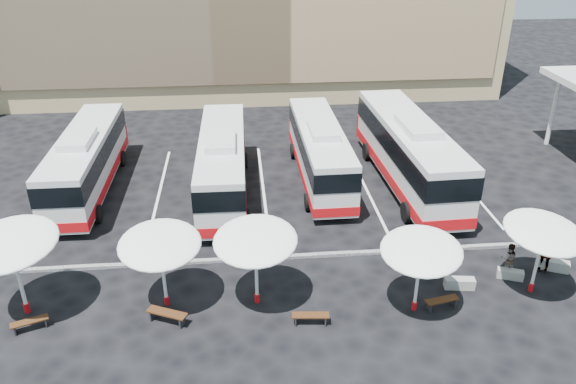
{
  "coord_description": "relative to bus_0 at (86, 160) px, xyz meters",
  "views": [
    {
      "loc": [
        -1.3,
        -21.46,
        14.68
      ],
      "look_at": [
        1.0,
        3.0,
        2.2
      ],
      "focal_mm": 35.0,
      "sensor_mm": 36.0,
      "label": 1
    }
  ],
  "objects": [
    {
      "name": "ground",
      "position": [
        9.97,
        -8.69,
        -1.9
      ],
      "size": [
        120.0,
        120.0,
        0.0
      ],
      "primitive_type": "plane",
      "color": "black",
      "rests_on": "ground"
    },
    {
      "name": "curb_divider",
      "position": [
        9.97,
        -8.19,
        -1.83
      ],
      "size": [
        34.0,
        0.25,
        0.15
      ],
      "primitive_type": "cube",
      "color": "black",
      "rests_on": "ground"
    },
    {
      "name": "bay_lines",
      "position": [
        9.97,
        -0.69,
        -1.9
      ],
      "size": [
        24.15,
        12.0,
        0.01
      ],
      "color": "white",
      "rests_on": "ground"
    },
    {
      "name": "bus_0",
      "position": [
        0.0,
        0.0,
        0.0
      ],
      "size": [
        2.79,
        11.74,
        3.72
      ],
      "rotation": [
        0.0,
        0.0,
        -0.0
      ],
      "color": "silver",
      "rests_on": "ground"
    },
    {
      "name": "bus_1",
      "position": [
        7.72,
        -1.11,
        0.03
      ],
      "size": [
        2.9,
        11.92,
        3.77
      ],
      "rotation": [
        0.0,
        0.0,
        -0.01
      ],
      "color": "silver",
      "rests_on": "ground"
    },
    {
      "name": "bus_2",
      "position": [
        13.42,
        0.24,
        -0.03
      ],
      "size": [
        2.79,
        11.58,
        3.67
      ],
      "rotation": [
        0.0,
        0.0,
        0.01
      ],
      "color": "silver",
      "rests_on": "ground"
    },
    {
      "name": "bus_3",
      "position": [
        18.44,
        -0.9,
        0.25
      ],
      "size": [
        3.44,
        13.35,
        4.21
      ],
      "rotation": [
        0.0,
        0.0,
        0.04
      ],
      "color": "silver",
      "rests_on": "ground"
    },
    {
      "name": "sunshade_0",
      "position": [
        -0.18,
        -11.11,
        1.33
      ],
      "size": [
        4.49,
        4.52,
        3.81
      ],
      "rotation": [
        0.0,
        0.0,
        -0.27
      ],
      "color": "silver",
      "rests_on": "ground"
    },
    {
      "name": "sunshade_1",
      "position": [
        5.42,
        -11.14,
        1.01
      ],
      "size": [
        3.68,
        3.71,
        3.42
      ],
      "rotation": [
        0.0,
        0.0,
        0.13
      ],
      "color": "silver",
      "rests_on": "ground"
    },
    {
      "name": "sunshade_2",
      "position": [
        9.15,
        -11.33,
        1.09
      ],
      "size": [
        4.07,
        4.1,
        3.52
      ],
      "rotation": [
        0.0,
        0.0,
        -0.24
      ],
      "color": "silver",
      "rests_on": "ground"
    },
    {
      "name": "sunshade_3",
      "position": [
        15.52,
        -12.43,
        0.93
      ],
      "size": [
        4.23,
        4.25,
        3.34
      ],
      "rotation": [
        0.0,
        0.0,
        -0.43
      ],
      "color": "silver",
      "rests_on": "ground"
    },
    {
      "name": "sunshade_4",
      "position": [
        20.86,
        -11.67,
        1.01
      ],
      "size": [
        4.3,
        4.32,
        3.43
      ],
      "rotation": [
        0.0,
        0.0,
        0.4
      ],
      "color": "silver",
      "rests_on": "ground"
    },
    {
      "name": "wood_bench_0",
      "position": [
        0.29,
        -12.23,
        -1.58
      ],
      "size": [
        1.43,
        0.84,
        0.43
      ],
      "rotation": [
        0.0,
        0.0,
        0.37
      ],
      "color": "#321B0B",
      "rests_on": "ground"
    },
    {
      "name": "wood_bench_1",
      "position": [
        5.57,
        -12.3,
        -1.51
      ],
      "size": [
        1.68,
        1.08,
        0.5
      ],
      "rotation": [
        0.0,
        0.0,
        -0.43
      ],
      "color": "#321B0B",
      "rests_on": "ground"
    },
    {
      "name": "wood_bench_2",
      "position": [
        11.18,
        -12.91,
        -1.56
      ],
      "size": [
        1.5,
        0.53,
        0.45
      ],
      "rotation": [
        0.0,
        0.0,
        -0.1
      ],
      "color": "#321B0B",
      "rests_on": "ground"
    },
    {
      "name": "wood_bench_3",
      "position": [
        16.65,
        -12.44,
        -1.57
      ],
      "size": [
        1.47,
        0.66,
        0.44
      ],
      "rotation": [
        0.0,
        0.0,
        0.21
      ],
      "color": "#321B0B",
      "rests_on": "ground"
    },
    {
      "name": "conc_bench_0",
      "position": [
        17.88,
        -11.19,
        -1.66
      ],
      "size": [
        1.32,
        0.6,
        0.48
      ],
      "primitive_type": "cube",
      "rotation": [
        0.0,
        0.0,
        -0.14
      ],
      "color": "gray",
      "rests_on": "ground"
    },
    {
      "name": "conc_bench_1",
      "position": [
        20.38,
        -10.7,
        -1.69
      ],
      "size": [
        1.17,
        0.76,
        0.42
      ],
      "primitive_type": "cube",
      "rotation": [
        0.0,
        0.0,
        -0.38
      ],
      "color": "gray",
      "rests_on": "ground"
    },
    {
      "name": "conc_bench_2",
      "position": [
        22.63,
        -10.26,
        -1.66
      ],
      "size": [
        1.35,
        0.93,
        0.48
      ],
      "primitive_type": "cube",
      "rotation": [
        0.0,
        0.0,
        -0.43
      ],
      "color": "gray",
      "rests_on": "ground"
    },
    {
      "name": "passenger_0",
      "position": [
        17.57,
        -10.23,
        -0.95
      ],
      "size": [
        0.79,
        0.83,
        1.91
      ],
      "primitive_type": "imported",
      "rotation": [
        0.0,
        0.0,
        0.91
      ],
      "color": "black",
      "rests_on": "ground"
    },
    {
      "name": "passenger_1",
      "position": [
        20.4,
        -10.32,
        -1.14
      ],
      "size": [
        0.87,
        0.76,
        1.52
      ],
      "primitive_type": "imported",
      "rotation": [
        0.0,
        0.0,
        2.86
      ],
      "color": "black",
      "rests_on": "ground"
    },
    {
      "name": "passenger_2",
      "position": [
        22.1,
        -10.28,
        -0.98
      ],
      "size": [
        1.11,
        1.04,
        1.84
      ],
      "primitive_type": "imported",
      "rotation": [
        0.0,
        0.0,
        -0.7
      ],
      "color": "black",
      "rests_on": "ground"
    }
  ]
}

